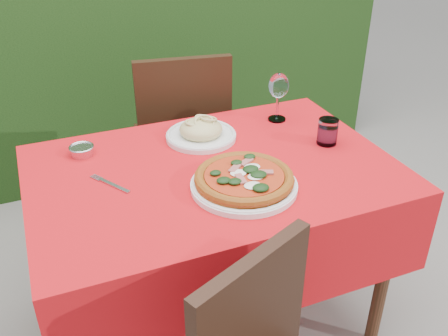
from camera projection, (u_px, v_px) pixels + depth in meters
name	position (u px, v px, depth m)	size (l,w,h in m)	color
ground	(215.00, 320.00, 2.11)	(60.00, 60.00, 0.00)	slate
hedge	(116.00, 19.00, 2.89)	(3.20, 0.55, 1.78)	black
dining_table	(214.00, 203.00, 1.81)	(1.26, 0.86, 0.75)	#4D2818
chair_far	(182.00, 133.00, 2.42)	(0.49, 0.49, 0.95)	black
pizza_plate	(244.00, 180.00, 1.60)	(0.39, 0.39, 0.07)	white
pasta_plate	(201.00, 132.00, 1.92)	(0.27, 0.27, 0.08)	white
water_glass	(327.00, 133.00, 1.87)	(0.08, 0.08, 0.10)	silver
wine_glass	(279.00, 88.00, 2.01)	(0.08, 0.08, 0.20)	white
fork	(114.00, 185.00, 1.63)	(0.02, 0.19, 0.00)	#BBBBC2
steel_ramekin	(82.00, 151.00, 1.81)	(0.08, 0.08, 0.03)	silver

